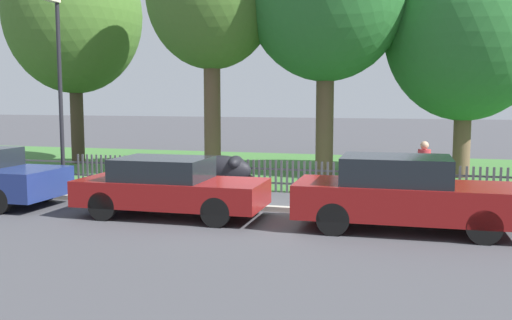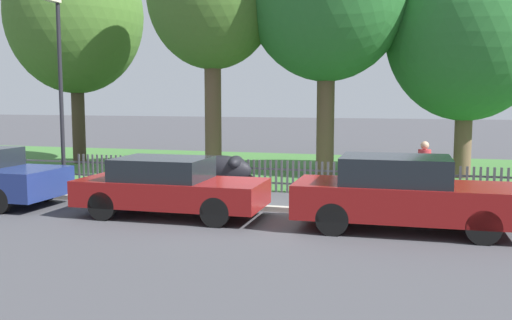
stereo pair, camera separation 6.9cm
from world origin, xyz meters
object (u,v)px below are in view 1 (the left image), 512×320
Objects in this scene: tree_nearest_kerb at (74,16)px; covered_motorcycle at (223,170)px; parked_car_navy_estate at (170,186)px; street_lamp at (57,70)px; pedestrian_near_fence at (424,168)px; parked_car_red_compact at (404,193)px; tree_far_left at (466,28)px.

covered_motorcycle is at bearing -33.01° from tree_nearest_kerb.
parked_car_navy_estate is 0.79× the size of street_lamp.
parked_car_navy_estate is at bearing -169.38° from pedestrian_near_fence.
parked_car_red_compact is at bearing -0.86° from parked_car_navy_estate.
parked_car_red_compact is at bearing -11.12° from street_lamp.
parked_car_navy_estate is 0.94× the size of parked_car_red_compact.
tree_far_left is (6.71, 8.42, 4.22)m from parked_car_navy_estate.
tree_far_left is at bearing -0.32° from tree_nearest_kerb.
covered_motorcycle is 0.24× the size of tree_far_left.
tree_nearest_kerb reaches higher than covered_motorcycle.
parked_car_navy_estate reaches higher than covered_motorcycle.
pedestrian_near_fence is at bearing -21.41° from tree_nearest_kerb.
parked_car_navy_estate is 2.23× the size of covered_motorcycle.
parked_car_red_compact is 9.48m from tree_far_left.
tree_far_left reaches higher than covered_motorcycle.
tree_nearest_kerb is 5.70× the size of pedestrian_near_fence.
pedestrian_near_fence is (5.35, -0.03, 0.24)m from covered_motorcycle.
parked_car_red_compact is 2.36× the size of covered_motorcycle.
street_lamp is at bearing -60.09° from tree_nearest_kerb.
pedestrian_near_fence is (-1.23, -5.17, -4.01)m from tree_far_left.
tree_far_left is 12.72m from street_lamp.
covered_motorcycle is at bearing -142.02° from tree_far_left.
tree_nearest_kerb is at bearing 179.68° from tree_far_left.
street_lamp is (-9.56, -1.41, 2.51)m from pedestrian_near_fence.
tree_nearest_kerb reaches higher than tree_far_left.
tree_nearest_kerb reaches higher than parked_car_navy_estate.
street_lamp is (-9.16, 1.80, 2.64)m from parked_car_red_compact.
tree_far_left reaches higher than pedestrian_near_fence.
covered_motorcycle is 1.20× the size of pedestrian_near_fence.
covered_motorcycle is at bearing 159.63° from pedestrian_near_fence.
street_lamp reaches higher than parked_car_navy_estate.
covered_motorcycle is 0.35× the size of street_lamp.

